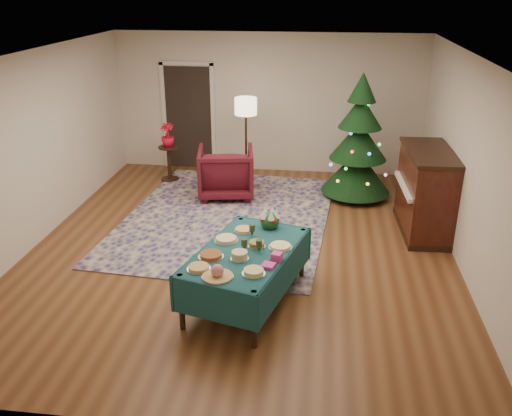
# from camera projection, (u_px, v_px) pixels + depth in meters

# --- Properties ---
(room_shell) EXTENTS (7.00, 7.00, 7.00)m
(room_shell) POSITION_uv_depth(u_px,v_px,m) (241.00, 158.00, 7.37)
(room_shell) COLOR #593319
(room_shell) RESTS_ON ground
(doorway) EXTENTS (1.08, 0.04, 2.16)m
(doorway) POSITION_uv_depth(u_px,v_px,m) (189.00, 115.00, 10.84)
(doorway) COLOR black
(doorway) RESTS_ON ground
(rug) EXTENTS (3.52, 4.44, 0.02)m
(rug) POSITION_uv_depth(u_px,v_px,m) (227.00, 217.00, 8.84)
(rug) COLOR #181552
(rug) RESTS_ON ground
(buffet_table) EXTENTS (1.46, 1.97, 0.69)m
(buffet_table) POSITION_uv_depth(u_px,v_px,m) (247.00, 261.00, 6.34)
(buffet_table) COLOR black
(buffet_table) RESTS_ON ground
(platter_0) EXTENTS (0.27, 0.27, 0.04)m
(platter_0) POSITION_uv_depth(u_px,v_px,m) (199.00, 268.00, 5.86)
(platter_0) COLOR silver
(platter_0) RESTS_ON buffet_table
(platter_1) EXTENTS (0.34, 0.34, 0.15)m
(platter_1) POSITION_uv_depth(u_px,v_px,m) (217.00, 273.00, 5.70)
(platter_1) COLOR silver
(platter_1) RESTS_ON buffet_table
(platter_2) EXTENTS (0.25, 0.25, 0.06)m
(platter_2) POSITION_uv_depth(u_px,v_px,m) (254.00, 272.00, 5.77)
(platter_2) COLOR silver
(platter_2) RESTS_ON buffet_table
(platter_3) EXTENTS (0.29, 0.29, 0.05)m
(platter_3) POSITION_uv_depth(u_px,v_px,m) (211.00, 255.00, 6.12)
(platter_3) COLOR silver
(platter_3) RESTS_ON buffet_table
(platter_4) EXTENTS (0.21, 0.21, 0.09)m
(platter_4) POSITION_uv_depth(u_px,v_px,m) (240.00, 255.00, 6.07)
(platter_4) COLOR silver
(platter_4) RESTS_ON buffet_table
(platter_5) EXTENTS (0.30, 0.30, 0.05)m
(platter_5) POSITION_uv_depth(u_px,v_px,m) (226.00, 239.00, 6.50)
(platter_5) COLOR silver
(platter_5) RESTS_ON buffet_table
(platter_6) EXTENTS (0.22, 0.22, 0.07)m
(platter_6) POSITION_uv_depth(u_px,v_px,m) (257.00, 244.00, 6.36)
(platter_6) COLOR silver
(platter_6) RESTS_ON buffet_table
(platter_7) EXTENTS (0.28, 0.28, 0.04)m
(platter_7) POSITION_uv_depth(u_px,v_px,m) (280.00, 246.00, 6.34)
(platter_7) COLOR silver
(platter_7) RESTS_ON buffet_table
(platter_8) EXTENTS (0.25, 0.25, 0.04)m
(platter_8) POSITION_uv_depth(u_px,v_px,m) (244.00, 230.00, 6.76)
(platter_8) COLOR silver
(platter_8) RESTS_ON buffet_table
(goblet_0) EXTENTS (0.07, 0.07, 0.16)m
(goblet_0) POSITION_uv_depth(u_px,v_px,m) (252.00, 230.00, 6.60)
(goblet_0) COLOR #2D471E
(goblet_0) RESTS_ON buffet_table
(goblet_1) EXTENTS (0.07, 0.07, 0.16)m
(goblet_1) POSITION_uv_depth(u_px,v_px,m) (259.00, 246.00, 6.20)
(goblet_1) COLOR #2D471E
(goblet_1) RESTS_ON buffet_table
(goblet_2) EXTENTS (0.07, 0.07, 0.16)m
(goblet_2) POSITION_uv_depth(u_px,v_px,m) (244.00, 245.00, 6.23)
(goblet_2) COLOR #2D471E
(goblet_2) RESTS_ON buffet_table
(napkin_stack) EXTENTS (0.17, 0.17, 0.04)m
(napkin_stack) POSITION_uv_depth(u_px,v_px,m) (268.00, 266.00, 5.91)
(napkin_stack) COLOR #D13A96
(napkin_stack) RESTS_ON buffet_table
(gift_box) EXTENTS (0.14, 0.14, 0.09)m
(gift_box) POSITION_uv_depth(u_px,v_px,m) (277.00, 257.00, 6.04)
(gift_box) COLOR #E13E99
(gift_box) RESTS_ON buffet_table
(centerpiece) EXTENTS (0.25, 0.25, 0.28)m
(centerpiece) POSITION_uv_depth(u_px,v_px,m) (270.00, 219.00, 6.82)
(centerpiece) COLOR #1E4C1E
(centerpiece) RESTS_ON buffet_table
(armchair) EXTENTS (1.08, 1.03, 0.98)m
(armchair) POSITION_uv_depth(u_px,v_px,m) (226.00, 170.00, 9.56)
(armchair) COLOR #4D1019
(armchair) RESTS_ON ground
(floor_lamp) EXTENTS (0.40, 0.40, 1.65)m
(floor_lamp) POSITION_uv_depth(u_px,v_px,m) (246.00, 112.00, 9.70)
(floor_lamp) COLOR #A57F3F
(floor_lamp) RESTS_ON ground
(side_table) EXTENTS (0.38, 0.38, 0.67)m
(side_table) POSITION_uv_depth(u_px,v_px,m) (169.00, 164.00, 10.38)
(side_table) COLOR black
(side_table) RESTS_ON ground
(potted_plant) EXTENTS (0.25, 0.45, 0.25)m
(potted_plant) POSITION_uv_depth(u_px,v_px,m) (168.00, 140.00, 10.20)
(potted_plant) COLOR red
(potted_plant) RESTS_ON side_table
(christmas_tree) EXTENTS (1.27, 1.27, 2.20)m
(christmas_tree) POSITION_uv_depth(u_px,v_px,m) (358.00, 143.00, 9.33)
(christmas_tree) COLOR black
(christmas_tree) RESTS_ON ground
(piano) EXTENTS (0.76, 1.51, 1.29)m
(piano) POSITION_uv_depth(u_px,v_px,m) (425.00, 193.00, 8.15)
(piano) COLOR black
(piano) RESTS_ON ground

